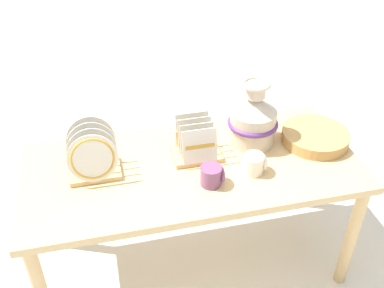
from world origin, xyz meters
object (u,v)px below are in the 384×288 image
(ceramic_vase, at_px, (253,118))
(mug_cream_glaze, at_px, (254,164))
(wicker_charger_stack, at_px, (315,137))
(dish_rack_square_plates, at_px, (196,146))
(dish_rack_round_plates, at_px, (93,158))
(mug_plum_glaze, at_px, (212,176))

(ceramic_vase, xyz_separation_m, mug_cream_glaze, (-0.06, -0.22, -0.09))
(ceramic_vase, relative_size, wicker_charger_stack, 1.01)
(mug_cream_glaze, bearing_deg, dish_rack_square_plates, 141.73)
(wicker_charger_stack, bearing_deg, dish_rack_round_plates, -179.66)
(dish_rack_round_plates, xyz_separation_m, mug_cream_glaze, (0.66, -0.14, -0.04))
(mug_cream_glaze, xyz_separation_m, mug_plum_glaze, (-0.20, -0.03, 0.00))
(dish_rack_round_plates, height_order, mug_plum_glaze, dish_rack_round_plates)
(dish_rack_round_plates, bearing_deg, wicker_charger_stack, 0.34)
(dish_rack_square_plates, relative_size, mug_plum_glaze, 2.20)
(dish_rack_round_plates, height_order, wicker_charger_stack, dish_rack_round_plates)
(dish_rack_round_plates, distance_m, mug_plum_glaze, 0.50)
(wicker_charger_stack, bearing_deg, ceramic_vase, 166.55)
(mug_plum_glaze, bearing_deg, dish_rack_square_plates, 95.18)
(wicker_charger_stack, relative_size, mug_cream_glaze, 3.22)
(ceramic_vase, relative_size, dish_rack_square_plates, 1.47)
(ceramic_vase, xyz_separation_m, wicker_charger_stack, (0.29, -0.07, -0.10))
(ceramic_vase, distance_m, dish_rack_round_plates, 0.73)
(ceramic_vase, bearing_deg, wicker_charger_stack, -13.45)
(mug_cream_glaze, bearing_deg, dish_rack_round_plates, 167.97)
(dish_rack_round_plates, distance_m, wicker_charger_stack, 1.02)
(dish_rack_round_plates, distance_m, mug_cream_glaze, 0.68)
(dish_rack_square_plates, relative_size, mug_cream_glaze, 2.20)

